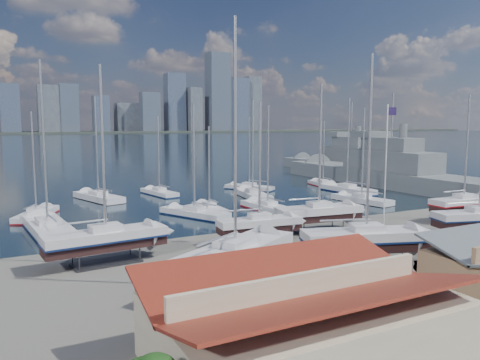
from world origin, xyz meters
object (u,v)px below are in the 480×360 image
car_a (396,274)px  flagpole (387,161)px  naval_ship_east (390,177)px  sailboat_cradle_0 (106,239)px  naval_ship_west (350,166)px

car_a → flagpole: (9.18, 10.46, 6.94)m
naval_ship_east → sailboat_cradle_0: bearing=113.8°
naval_ship_east → flagpole: size_ratio=3.99×
naval_ship_east → naval_ship_west: 24.09m
sailboat_cradle_0 → car_a: size_ratio=3.56×
sailboat_cradle_0 → flagpole: bearing=-14.5°
naval_ship_west → sailboat_cradle_0: bearing=121.5°
sailboat_cradle_0 → flagpole: 27.29m
car_a → flagpole: 15.55m
naval_ship_west → flagpole: 64.61m
sailboat_cradle_0 → car_a: (17.21, -14.53, -1.30)m
sailboat_cradle_0 → naval_ship_east: naval_ship_east is taller
naval_ship_east → flagpole: naval_ship_east is taller
naval_ship_east → car_a: bearing=135.3°
car_a → naval_ship_west: bearing=74.7°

